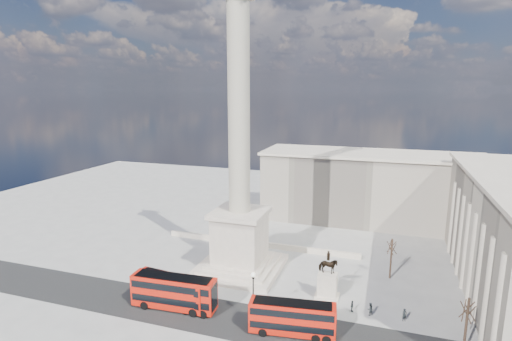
{
  "coord_description": "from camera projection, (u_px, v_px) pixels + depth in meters",
  "views": [
    {
      "loc": [
        23.29,
        -56.23,
        31.09
      ],
      "look_at": [
        4.56,
        0.12,
        19.05
      ],
      "focal_mm": 28.0,
      "sensor_mm": 36.0,
      "label": 1
    }
  ],
  "objects": [
    {
      "name": "red_bus_c",
      "position": [
        293.0,
        318.0,
        51.2
      ],
      "size": [
        11.29,
        3.99,
        4.48
      ],
      "rotation": [
        0.0,
        0.0,
        0.14
      ],
      "color": "red",
      "rests_on": "ground"
    },
    {
      "name": "equestrian_statue",
      "position": [
        327.0,
        282.0,
        60.35
      ],
      "size": [
        3.57,
        2.67,
        7.54
      ],
      "color": "beige",
      "rests_on": "ground"
    },
    {
      "name": "building_northeast",
      "position": [
        370.0,
        187.0,
        95.04
      ],
      "size": [
        51.0,
        17.0,
        16.6
      ],
      "color": "beige",
      "rests_on": "ground"
    },
    {
      "name": "balustrade_wall",
      "position": [
        259.0,
        244.0,
        80.45
      ],
      "size": [
        40.0,
        0.6,
        1.1
      ],
      "primitive_type": "cube",
      "color": "beige",
      "rests_on": "ground"
    },
    {
      "name": "nelsons_column",
      "position": [
        240.0,
        199.0,
        67.76
      ],
      "size": [
        14.0,
        14.0,
        49.85
      ],
      "color": "beige",
      "rests_on": "ground"
    },
    {
      "name": "pedestrian_standing",
      "position": [
        370.0,
        309.0,
        55.91
      ],
      "size": [
        1.13,
        1.12,
        1.84
      ],
      "primitive_type": "imported",
      "rotation": [
        0.0,
        0.0,
        3.86
      ],
      "color": "black",
      "rests_on": "ground"
    },
    {
      "name": "bare_tree_near",
      "position": [
        468.0,
        309.0,
        46.06
      ],
      "size": [
        1.82,
        1.82,
        7.98
      ],
      "rotation": [
        0.0,
        0.0,
        -0.3
      ],
      "color": "#332319",
      "rests_on": "ground"
    },
    {
      "name": "pedestrian_walking",
      "position": [
        404.0,
        315.0,
        54.46
      ],
      "size": [
        0.77,
        0.67,
        1.79
      ],
      "primitive_type": "imported",
      "rotation": [
        0.0,
        0.0,
        0.44
      ],
      "color": "black",
      "rests_on": "ground"
    },
    {
      "name": "victorian_lamp",
      "position": [
        253.0,
        293.0,
        53.62
      ],
      "size": [
        0.62,
        0.62,
        7.22
      ],
      "rotation": [
        0.0,
        0.0,
        -0.32
      ],
      "color": "black",
      "rests_on": "ground"
    },
    {
      "name": "red_bus_b",
      "position": [
        174.0,
        292.0,
        57.19
      ],
      "size": [
        12.52,
        3.58,
        5.02
      ],
      "rotation": [
        0.0,
        0.0,
        0.06
      ],
      "color": "red",
      "rests_on": "ground"
    },
    {
      "name": "bare_tree_far",
      "position": [
        392.0,
        246.0,
        65.96
      ],
      "size": [
        1.79,
        1.79,
        7.31
      ],
      "rotation": [
        0.0,
        0.0,
        0.42
      ],
      "color": "#332319",
      "rests_on": "ground"
    },
    {
      "name": "ground",
      "position": [
        230.0,
        282.0,
        65.68
      ],
      "size": [
        180.0,
        180.0,
        0.0
      ],
      "primitive_type": "plane",
      "color": "#A09E98",
      "rests_on": "ground"
    },
    {
      "name": "red_bus_a",
      "position": [
        172.0,
        290.0,
        58.07
      ],
      "size": [
        11.61,
        3.83,
        4.62
      ],
      "rotation": [
        0.0,
        0.0,
        -0.11
      ],
      "color": "red",
      "rests_on": "ground"
    },
    {
      "name": "bare_tree_mid",
      "position": [
        479.0,
        265.0,
        60.8
      ],
      "size": [
        1.62,
        1.62,
        6.13
      ],
      "rotation": [
        0.0,
        0.0,
        -0.43
      ],
      "color": "#332319",
      "rests_on": "ground"
    },
    {
      "name": "asphalt_road",
      "position": [
        236.0,
        320.0,
        54.83
      ],
      "size": [
        120.0,
        9.0,
        0.01
      ],
      "primitive_type": "cube",
      "color": "#272727",
      "rests_on": "ground"
    },
    {
      "name": "pedestrian_crossing",
      "position": [
        352.0,
        306.0,
        56.78
      ],
      "size": [
        0.6,
        1.06,
        1.7
      ],
      "primitive_type": "imported",
      "rotation": [
        0.0,
        0.0,
        1.77
      ],
      "color": "black",
      "rests_on": "ground"
    }
  ]
}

